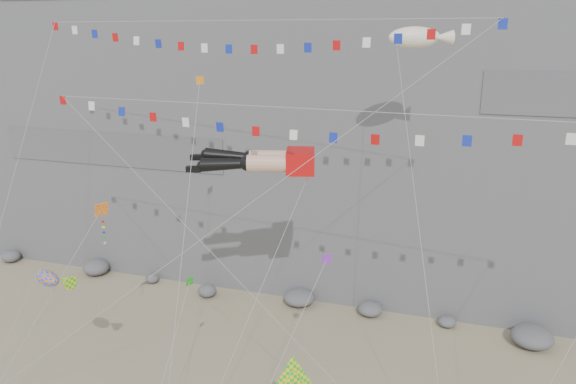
# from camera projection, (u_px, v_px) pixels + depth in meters

# --- Properties ---
(cliff) EXTENTS (80.00, 28.00, 50.00)m
(cliff) POSITION_uv_depth(u_px,v_px,m) (345.00, 0.00, 54.04)
(cliff) COLOR slate
(cliff) RESTS_ON ground
(talus_boulders) EXTENTS (60.00, 3.00, 1.20)m
(talus_boulders) POSITION_uv_depth(u_px,v_px,m) (299.00, 298.00, 47.00)
(talus_boulders) COLOR slate
(talus_boulders) RESTS_ON ground
(legs_kite) EXTENTS (7.85, 17.52, 21.84)m
(legs_kite) POSITION_uv_depth(u_px,v_px,m) (265.00, 161.00, 33.57)
(legs_kite) COLOR #BC0B0C
(legs_kite) RESTS_ON ground
(flag_banner_upper) EXTENTS (29.38, 14.06, 29.33)m
(flag_banner_upper) POSITION_uv_depth(u_px,v_px,m) (240.00, 21.00, 33.48)
(flag_banner_upper) COLOR #BC0B0C
(flag_banner_upper) RESTS_ON ground
(flag_banner_lower) EXTENTS (33.97, 7.83, 21.48)m
(flag_banner_lower) POSITION_uv_depth(u_px,v_px,m) (314.00, 109.00, 29.83)
(flag_banner_lower) COLOR #BC0B0C
(flag_banner_lower) RESTS_ON ground
(harlequin_kite) EXTENTS (5.73, 8.32, 14.51)m
(harlequin_kite) POSITION_uv_depth(u_px,v_px,m) (101.00, 210.00, 34.30)
(harlequin_kite) COLOR red
(harlequin_kite) RESTS_ON ground
(fish_windsock) EXTENTS (6.10, 4.12, 10.25)m
(fish_windsock) POSITION_uv_depth(u_px,v_px,m) (47.00, 278.00, 31.38)
(fish_windsock) COLOR orange
(fish_windsock) RESTS_ON ground
(delta_kite) EXTENTS (5.31, 5.62, 9.23)m
(delta_kite) POSITION_uv_depth(u_px,v_px,m) (293.00, 381.00, 25.41)
(delta_kite) COLOR yellow
(delta_kite) RESTS_ON ground
(blimp_windsock) EXTENTS (6.73, 15.08, 26.03)m
(blimp_windsock) POSITION_uv_depth(u_px,v_px,m) (415.00, 38.00, 33.75)
(blimp_windsock) COLOR #F2E5C7
(blimp_windsock) RESTS_ON ground
(small_kite_a) EXTENTS (3.69, 13.33, 23.28)m
(small_kite_a) POSITION_uv_depth(u_px,v_px,m) (199.00, 89.00, 32.86)
(small_kite_a) COLOR orange
(small_kite_a) RESTS_ON ground
(small_kite_b) EXTENTS (3.97, 9.24, 13.66)m
(small_kite_b) POSITION_uv_depth(u_px,v_px,m) (325.00, 263.00, 30.52)
(small_kite_b) COLOR purple
(small_kite_b) RESTS_ON ground
(small_kite_c) EXTENTS (0.98, 8.27, 11.51)m
(small_kite_c) POSITION_uv_depth(u_px,v_px,m) (189.00, 285.00, 31.35)
(small_kite_c) COLOR #1A9F18
(small_kite_c) RESTS_ON ground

